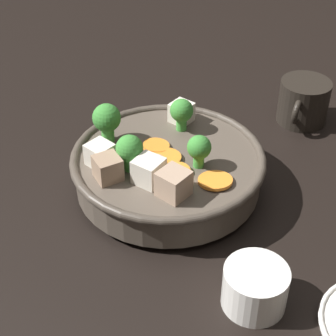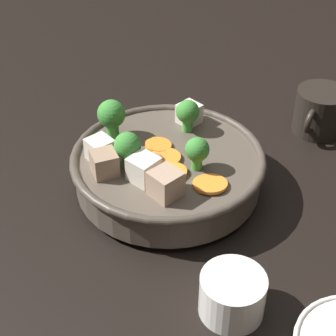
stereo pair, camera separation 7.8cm
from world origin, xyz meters
name	(u,v)px [view 1 (the left image)]	position (x,y,z in m)	size (l,w,h in m)	color
ground_plane	(168,189)	(0.00, 0.00, 0.00)	(3.00, 3.00, 0.00)	black
stirfry_bowl	(167,166)	(0.00, 0.00, 0.04)	(0.27, 0.27, 0.12)	#51473D
tea_cup	(255,287)	(0.14, 0.18, 0.03)	(0.07, 0.07, 0.05)	white
dark_mug	(303,102)	(-0.26, 0.12, 0.04)	(0.10, 0.08, 0.07)	black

